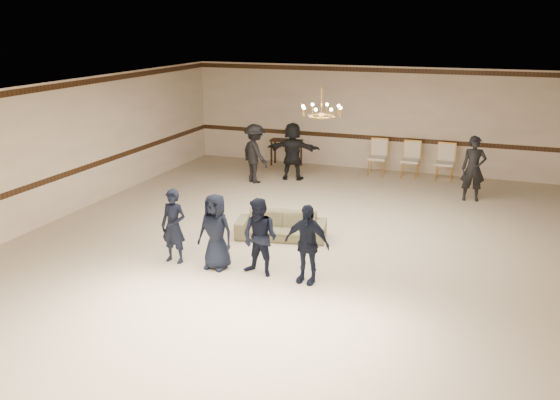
# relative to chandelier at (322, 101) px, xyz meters

# --- Properties ---
(room) EXTENTS (12.01, 14.01, 3.21)m
(room) POSITION_rel_chandelier_xyz_m (0.00, -1.00, -1.28)
(room) COLOR #B9AA8E
(room) RESTS_ON ground
(chair_rail) EXTENTS (12.00, 0.02, 0.14)m
(chair_rail) POSITION_rel_chandelier_xyz_m (0.00, 5.99, -1.88)
(chair_rail) COLOR #382010
(chair_rail) RESTS_ON wall_back
(crown_molding) EXTENTS (12.00, 0.02, 0.14)m
(crown_molding) POSITION_rel_chandelier_xyz_m (0.00, 5.99, 0.21)
(crown_molding) COLOR #382010
(crown_molding) RESTS_ON wall_back
(chandelier) EXTENTS (0.94, 0.94, 0.89)m
(chandelier) POSITION_rel_chandelier_xyz_m (0.00, 0.00, 0.00)
(chandelier) COLOR gold
(chandelier) RESTS_ON ceiling
(boy_a) EXTENTS (0.55, 0.38, 1.46)m
(boy_a) POSITION_rel_chandelier_xyz_m (-2.07, -2.88, -2.14)
(boy_a) COLOR black
(boy_a) RESTS_ON floor
(boy_b) EXTENTS (0.75, 0.53, 1.46)m
(boy_b) POSITION_rel_chandelier_xyz_m (-1.17, -2.88, -2.14)
(boy_b) COLOR black
(boy_b) RESTS_ON floor
(boy_c) EXTENTS (0.80, 0.67, 1.46)m
(boy_c) POSITION_rel_chandelier_xyz_m (-0.27, -2.88, -2.14)
(boy_c) COLOR black
(boy_c) RESTS_ON floor
(boy_d) EXTENTS (0.89, 0.45, 1.46)m
(boy_d) POSITION_rel_chandelier_xyz_m (0.63, -2.88, -2.14)
(boy_d) COLOR black
(boy_d) RESTS_ON floor
(settee) EXTENTS (2.04, 1.13, 0.56)m
(settee) POSITION_rel_chandelier_xyz_m (-0.58, -0.92, -2.59)
(settee) COLOR #726A4C
(settee) RESTS_ON floor
(adult_left) EXTENTS (1.26, 1.15, 1.70)m
(adult_left) POSITION_rel_chandelier_xyz_m (-2.92, 3.20, -2.02)
(adult_left) COLOR black
(adult_left) RESTS_ON floor
(adult_mid) EXTENTS (1.64, 0.74, 1.70)m
(adult_mid) POSITION_rel_chandelier_xyz_m (-2.02, 3.90, -2.02)
(adult_mid) COLOR black
(adult_mid) RESTS_ON floor
(adult_right) EXTENTS (0.68, 0.51, 1.70)m
(adult_right) POSITION_rel_chandelier_xyz_m (3.08, 3.50, -2.02)
(adult_right) COLOR black
(adult_right) RESTS_ON floor
(banquet_chair_left) EXTENTS (0.56, 0.56, 1.07)m
(banquet_chair_left) POSITION_rel_chandelier_xyz_m (0.21, 5.28, -2.34)
(banquet_chair_left) COLOR beige
(banquet_chair_left) RESTS_ON floor
(banquet_chair_mid) EXTENTS (0.53, 0.53, 1.07)m
(banquet_chair_mid) POSITION_rel_chandelier_xyz_m (1.21, 5.28, -2.34)
(banquet_chair_mid) COLOR beige
(banquet_chair_mid) RESTS_ON floor
(banquet_chair_right) EXTENTS (0.53, 0.53, 1.07)m
(banquet_chair_right) POSITION_rel_chandelier_xyz_m (2.21, 5.28, -2.34)
(banquet_chair_right) COLOR beige
(banquet_chair_right) RESTS_ON floor
(console_table) EXTENTS (1.04, 0.49, 0.85)m
(console_table) POSITION_rel_chandelier_xyz_m (-2.79, 5.48, -2.45)
(console_table) COLOR black
(console_table) RESTS_ON floor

